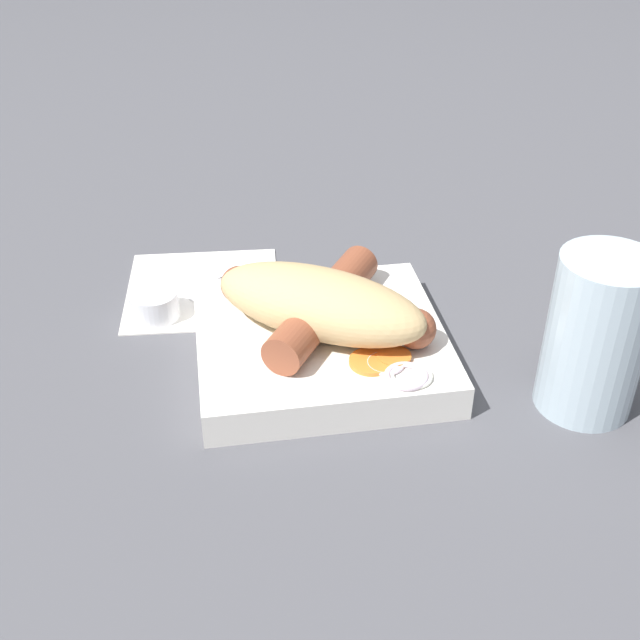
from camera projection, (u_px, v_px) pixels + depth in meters
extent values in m
plane|color=#4C4C51|center=(320.00, 358.00, 0.70)|extent=(3.00, 3.00, 0.00)
cube|color=silver|center=(320.00, 344.00, 0.69)|extent=(0.21, 0.20, 0.03)
ellipsoid|color=tan|center=(318.00, 301.00, 0.67)|extent=(0.20, 0.17, 0.05)
cylinder|color=brown|center=(324.00, 306.00, 0.68)|extent=(0.12, 0.16, 0.03)
sphere|color=brown|center=(416.00, 329.00, 0.65)|extent=(0.03, 0.03, 0.03)
sphere|color=brown|center=(240.00, 285.00, 0.71)|extent=(0.03, 0.03, 0.03)
cylinder|color=orange|center=(394.00, 357.00, 0.65)|extent=(0.04, 0.04, 0.00)
cylinder|color=orange|center=(371.00, 362.00, 0.64)|extent=(0.05, 0.05, 0.00)
torus|color=silver|center=(385.00, 363.00, 0.64)|extent=(0.03, 0.03, 0.00)
torus|color=silver|center=(412.00, 376.00, 0.63)|extent=(0.03, 0.03, 0.00)
torus|color=silver|center=(406.00, 376.00, 0.63)|extent=(0.04, 0.04, 0.01)
cube|color=white|center=(203.00, 288.00, 0.79)|extent=(0.16, 0.16, 0.00)
cylinder|color=white|center=(208.00, 281.00, 0.78)|extent=(0.05, 0.05, 0.03)
cylinder|color=white|center=(208.00, 287.00, 0.79)|extent=(0.04, 0.04, 0.01)
cylinder|color=white|center=(154.00, 305.00, 0.75)|extent=(0.05, 0.05, 0.03)
cylinder|color=gold|center=(155.00, 313.00, 0.75)|extent=(0.04, 0.04, 0.01)
cylinder|color=silver|center=(596.00, 335.00, 0.61)|extent=(0.08, 0.08, 0.13)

